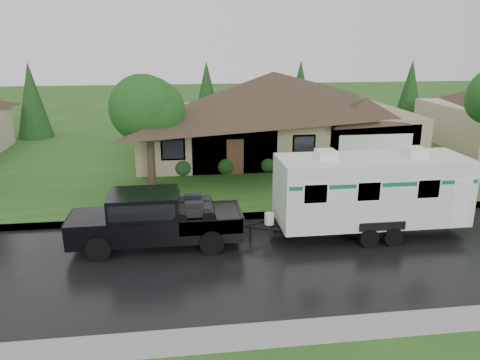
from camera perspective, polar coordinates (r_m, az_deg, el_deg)
name	(u,v)px	position (r m, az deg, el deg)	size (l,w,h in m)	color
ground	(291,235)	(19.68, 6.29, -6.70)	(140.00, 140.00, 0.00)	#285019
road	(304,256)	(17.92, 7.82, -9.19)	(140.00, 8.00, 0.01)	black
curb	(280,214)	(21.68, 4.89, -4.19)	(140.00, 0.50, 0.15)	gray
lawn	(242,151)	(33.70, 0.24, 3.50)	(140.00, 26.00, 0.15)	#285019
house_main	(278,104)	(32.34, 4.61, 9.22)	(19.44, 10.80, 6.90)	gray
tree_left_green	(148,108)	(25.23, -11.12, 8.60)	(3.67, 3.67, 6.07)	#382B1E
shrub_row	(288,163)	(28.49, 5.81, 2.13)	(13.60, 1.00, 1.00)	#143814
pickup_truck	(153,217)	(18.54, -10.58, -4.49)	(6.55, 2.49, 2.18)	black
travel_trailer	(371,190)	(19.82, 15.66, -1.13)	(8.08, 2.84, 3.63)	silver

